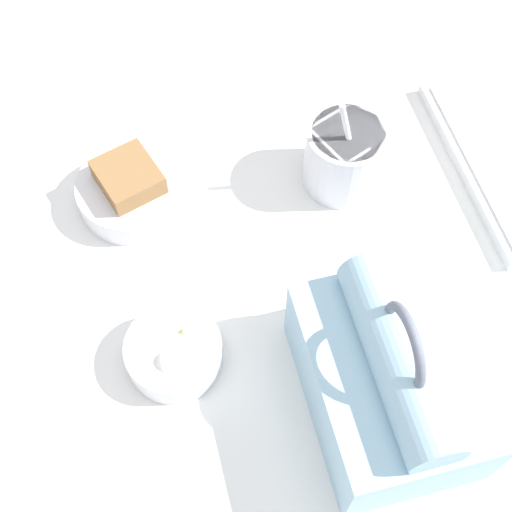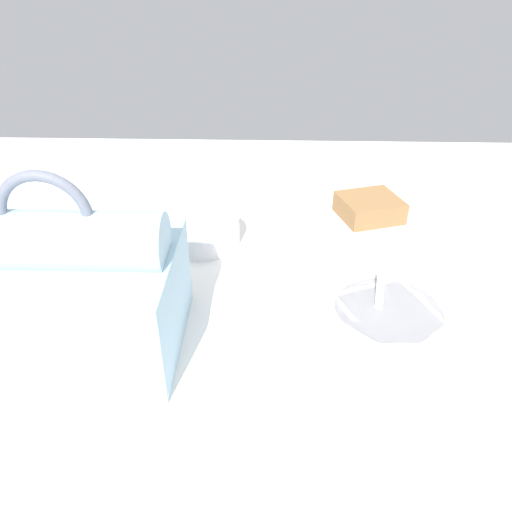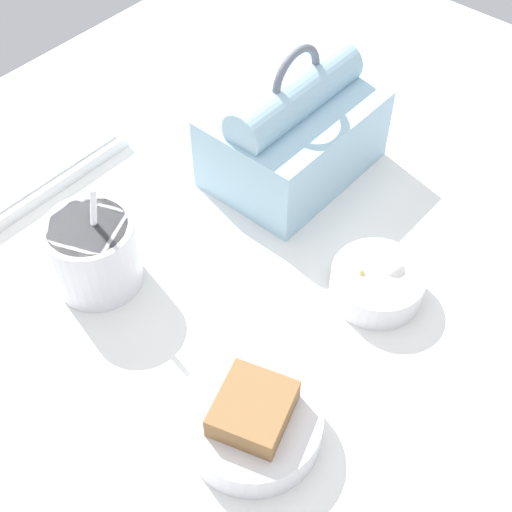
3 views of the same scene
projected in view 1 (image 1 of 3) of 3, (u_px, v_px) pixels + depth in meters
desk_surface at (272, 282)px, 86.78cm from camera, size 140.00×110.00×2.00cm
keyboard at (500, 162)px, 93.46cm from camera, size 30.01×11.08×2.10cm
lunch_bag at (389, 378)px, 72.63cm from camera, size 21.82×16.03×19.03cm
soup_cup at (345, 155)px, 89.29cm from camera, size 10.25×10.25×15.32cm
bento_bowl_sandwich at (131, 190)px, 89.51cm from camera, size 13.76×13.76×6.52cm
bento_bowl_snacks at (174, 352)px, 78.87cm from camera, size 10.81×10.81×4.77cm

